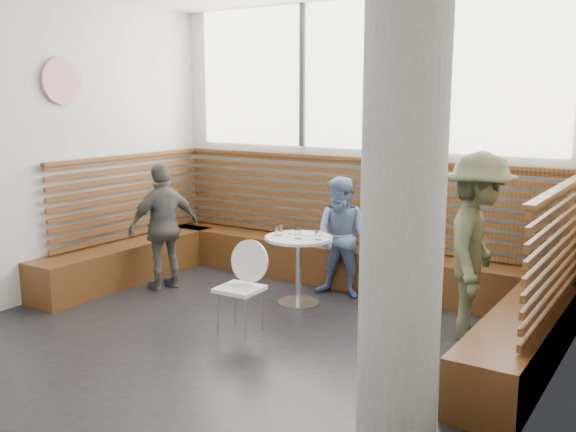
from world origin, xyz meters
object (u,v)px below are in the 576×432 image
Objects in this scene: cafe_table at (299,256)px; cafe_chair at (244,279)px; child_back at (343,238)px; child_left at (164,227)px; adult_man at (477,247)px; concrete_column at (403,188)px.

cafe_table is 0.86× the size of cafe_chair.
child_back is (0.28, 1.40, 0.17)m from cafe_chair.
adult_man is at bearing 116.27° from child_left.
concrete_column reaches higher than adult_man.
child_left reaches higher than cafe_chair.
child_back is at bearing 61.57° from cafe_table.
child_left is (-1.82, -0.82, 0.06)m from child_back.
cafe_table is at bearing 122.28° from child_left.
child_left reaches higher than cafe_table.
adult_man is 1.29× the size of child_back.
cafe_chair is (-0.02, -0.92, -0.03)m from cafe_table.
cafe_chair reaches higher than cafe_table.
child_left is (-3.51, 1.62, -0.89)m from concrete_column.
child_back is (-1.57, 0.44, -0.19)m from adult_man.
cafe_chair is 1.66m from child_left.
cafe_table is at bearing 86.68° from cafe_chair.
concrete_column is 1.91× the size of adult_man.
cafe_chair is at bearing -108.86° from child_back.
cafe_table is at bearing 81.00° from adult_man.
cafe_chair is 2.10m from adult_man.
child_back is at bearing 64.08° from adult_man.
child_back is 1.99m from child_left.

